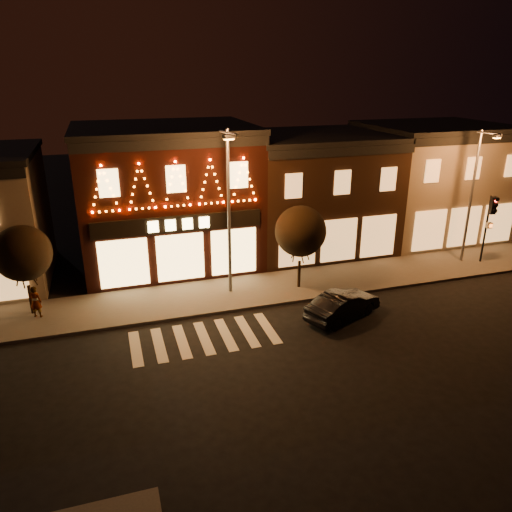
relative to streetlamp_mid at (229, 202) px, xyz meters
name	(u,v)px	position (x,y,z in m)	size (l,w,h in m)	color
ground	(226,390)	(-2.26, -7.93, -5.13)	(120.00, 120.00, 0.00)	black
sidewalk_far	(226,294)	(-0.26, 0.07, -5.05)	(44.00, 4.00, 0.15)	#47423D
building_pulp	(167,196)	(-2.26, 6.05, -0.96)	(10.20, 8.34, 8.30)	black
building_right_a	(313,191)	(7.24, 6.06, -1.36)	(9.20, 8.28, 7.50)	#382013
building_right_b	(430,180)	(16.24, 6.06, -1.21)	(9.20, 8.28, 7.80)	#796C56
traffic_signal_far	(490,216)	(15.92, -0.33, -2.01)	(0.36, 0.48, 4.16)	black
streetlamp_mid	(229,202)	(0.00, 0.00, 0.00)	(0.73, 1.94, 8.48)	#59595E
streetlamp_right	(475,188)	(14.86, 0.10, -0.33)	(0.66, 1.82, 7.92)	#59595E
tree_left	(23,253)	(-9.78, 0.68, -1.88)	(2.64, 2.64, 4.42)	black
tree_right	(301,231)	(3.76, -0.32, -1.81)	(2.71, 2.71, 4.53)	black
dark_sedan	(343,305)	(4.52, -4.05, -4.46)	(1.42, 4.06, 1.34)	black
pedestrian	(36,302)	(-9.50, 0.17, -4.19)	(0.58, 0.38, 1.58)	gray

